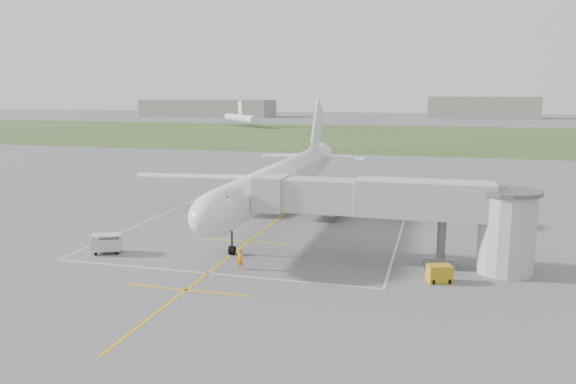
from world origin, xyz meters
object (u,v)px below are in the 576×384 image
(airliner, at_px, (279,181))
(gpu_unit, at_px, (439,274))
(jet_bridge, at_px, (414,210))
(ramp_worker_nose, at_px, (240,259))
(ramp_worker_wing, at_px, (239,207))
(baggage_cart, at_px, (107,244))

(airliner, distance_m, gpu_unit, 25.72)
(jet_bridge, height_order, ramp_worker_nose, jet_bridge)
(airliner, xyz_separation_m, ramp_worker_wing, (-5.29, 0.87, -3.51))
(jet_bridge, distance_m, ramp_worker_nose, 14.91)
(airliner, distance_m, ramp_worker_nose, 19.51)
(jet_bridge, distance_m, baggage_cart, 27.28)
(airliner, height_order, ramp_worker_nose, airliner)
(baggage_cart, xyz_separation_m, ramp_worker_wing, (5.76, 18.67, -0.01))
(jet_bridge, distance_m, ramp_worker_wing, 26.17)
(jet_bridge, distance_m, gpu_unit, 6.00)
(airliner, height_order, baggage_cart, airliner)
(jet_bridge, xyz_separation_m, ramp_worker_wing, (-21.01, 15.12, -3.86))
(jet_bridge, height_order, baggage_cart, jet_bridge)
(jet_bridge, relative_size, ramp_worker_wing, 13.29)
(jet_bridge, bearing_deg, gpu_unit, -59.67)
(ramp_worker_wing, bearing_deg, baggage_cart, 131.06)
(ramp_worker_wing, bearing_deg, airliner, -131.11)
(jet_bridge, bearing_deg, ramp_worker_nose, -160.48)
(airliner, relative_size, ramp_worker_wing, 26.56)
(baggage_cart, distance_m, ramp_worker_nose, 13.27)
(gpu_unit, xyz_separation_m, ramp_worker_nose, (-15.78, -1.01, 0.17))
(airliner, height_order, ramp_worker_wing, airliner)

